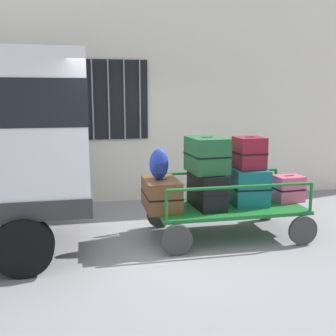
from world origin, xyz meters
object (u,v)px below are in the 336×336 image
(suitcase_center_middle, at_px, (249,153))
(suitcase_center_bottom, at_px, (248,186))
(luggage_cart, at_px, (227,211))
(suitcase_left_bottom, at_px, (161,194))
(suitcase_midleft_middle, at_px, (207,155))
(suitcase_midright_bottom, at_px, (288,189))
(backpack, at_px, (159,164))
(suitcase_midleft_bottom, at_px, (207,190))

(suitcase_center_middle, bearing_deg, suitcase_center_bottom, -90.00)
(luggage_cart, height_order, suitcase_left_bottom, suitcase_left_bottom)
(suitcase_midleft_middle, xyz_separation_m, suitcase_midright_bottom, (1.34, 0.03, -0.57))
(suitcase_midright_bottom, bearing_deg, suitcase_center_middle, -179.90)
(luggage_cart, distance_m, suitcase_left_bottom, 1.05)
(suitcase_center_middle, distance_m, backpack, 1.38)
(suitcase_midleft_bottom, height_order, backpack, backpack)
(suitcase_left_bottom, height_order, suitcase_midleft_middle, suitcase_midleft_middle)
(luggage_cart, distance_m, suitcase_midleft_middle, 0.92)
(suitcase_midleft_bottom, bearing_deg, suitcase_center_middle, 4.66)
(suitcase_midright_bottom, relative_size, backpack, 1.02)
(luggage_cart, relative_size, suitcase_midleft_bottom, 2.94)
(luggage_cart, bearing_deg, suitcase_left_bottom, 179.18)
(suitcase_center_middle, bearing_deg, suitcase_midleft_bottom, -175.34)
(suitcase_midright_bottom, bearing_deg, luggage_cart, -178.24)
(luggage_cart, distance_m, suitcase_midleft_bottom, 0.48)
(suitcase_left_bottom, xyz_separation_m, suitcase_center_middle, (1.34, 0.02, 0.56))
(suitcase_center_middle, xyz_separation_m, suitcase_midright_bottom, (0.67, 0.00, -0.58))
(suitcase_midleft_middle, height_order, backpack, suitcase_midleft_middle)
(suitcase_midright_bottom, bearing_deg, suitcase_center_bottom, -178.65)
(suitcase_center_bottom, relative_size, suitcase_midright_bottom, 1.35)
(suitcase_center_bottom, height_order, backpack, backpack)
(luggage_cart, bearing_deg, suitcase_midleft_middle, -179.54)
(suitcase_midleft_bottom, xyz_separation_m, suitcase_midright_bottom, (1.34, 0.06, -0.06))
(suitcase_center_middle, bearing_deg, suitcase_midleft_middle, -177.24)
(luggage_cart, distance_m, suitcase_center_bottom, 0.49)
(suitcase_center_bottom, bearing_deg, suitcase_center_middle, 90.00)
(suitcase_midleft_bottom, relative_size, suitcase_midleft_middle, 1.11)
(suitcase_midright_bottom, bearing_deg, suitcase_midleft_middle, -178.57)
(backpack, bearing_deg, suitcase_midright_bottom, 0.89)
(luggage_cart, xyz_separation_m, suitcase_midleft_bottom, (-0.33, -0.02, 0.34))
(suitcase_midleft_bottom, height_order, suitcase_center_middle, suitcase_center_middle)
(suitcase_midleft_bottom, relative_size, suitcase_center_bottom, 1.26)
(suitcase_center_middle, bearing_deg, suitcase_midright_bottom, 0.10)
(suitcase_center_bottom, height_order, suitcase_center_middle, suitcase_center_middle)
(suitcase_left_bottom, bearing_deg, suitcase_center_middle, 0.65)
(luggage_cart, xyz_separation_m, suitcase_center_middle, (0.33, 0.03, 0.86))
(suitcase_midleft_bottom, relative_size, backpack, 1.74)
(suitcase_center_bottom, distance_m, backpack, 1.43)
(luggage_cart, bearing_deg, suitcase_midright_bottom, 1.76)
(suitcase_left_bottom, relative_size, suitcase_midright_bottom, 1.73)
(suitcase_midright_bottom, bearing_deg, backpack, -179.11)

